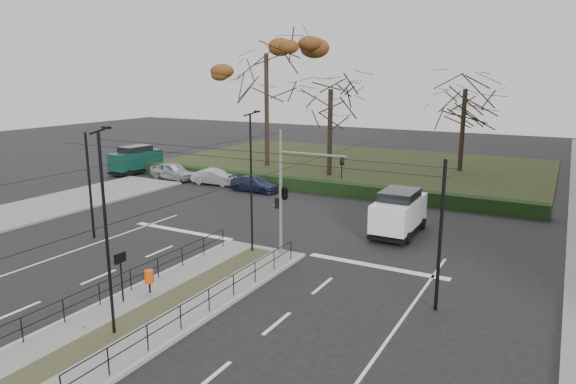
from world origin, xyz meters
name	(u,v)px	position (x,y,z in m)	size (l,w,h in m)	color
ground	(208,281)	(0.00, 0.00, 0.00)	(140.00, 140.00, 0.00)	black
median_island	(170,301)	(0.00, -2.50, 0.07)	(4.40, 15.00, 0.14)	slate
park	(351,164)	(-6.00, 32.00, 0.05)	(38.00, 26.00, 0.10)	black
hedge	(289,183)	(-6.00, 18.60, 0.50)	(38.00, 1.00, 1.00)	black
median_railing	(168,281)	(0.00, -2.60, 0.98)	(4.14, 13.24, 0.92)	black
catenary	(227,200)	(0.00, 1.62, 3.42)	(20.00, 34.00, 6.00)	black
traffic_light	(286,191)	(1.53, 4.50, 3.43)	(3.85, 2.19, 5.66)	#65775B
litter_bin	(149,277)	(-1.18, -2.41, 0.84)	(0.38, 0.38, 0.98)	black
info_panel	(120,263)	(-1.51, -3.58, 1.76)	(0.12, 0.54, 2.06)	black
streetlamp_median_near	(107,232)	(0.18, -5.60, 3.84)	(0.61, 0.12, 7.28)	black
streetlamp_median_far	(251,182)	(-0.24, 4.07, 3.80)	(0.60, 0.12, 7.21)	black
parked_car_first	(173,171)	(-16.93, 17.10, 0.77)	(1.81, 4.50, 1.53)	#A6A8AE
parked_car_second	(215,177)	(-12.39, 17.16, 0.66)	(1.39, 3.99, 1.32)	#A6A8AE
parked_car_third	(255,184)	(-8.01, 16.59, 0.60)	(1.69, 4.15, 1.21)	#1C2341
white_van	(399,211)	(5.34, 11.05, 1.34)	(2.28, 4.96, 2.59)	white
green_van	(136,159)	(-22.04, 17.86, 1.34)	(2.38, 5.33, 2.59)	#0B3128
rust_tree	(266,54)	(-13.17, 27.07, 11.11)	(8.89, 8.89, 14.50)	black
bare_tree_center	(465,95)	(4.60, 33.52, 7.24)	(6.99, 6.99, 10.23)	black
bare_tree_near	(331,96)	(-5.55, 25.51, 7.28)	(6.16, 6.16, 10.30)	black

